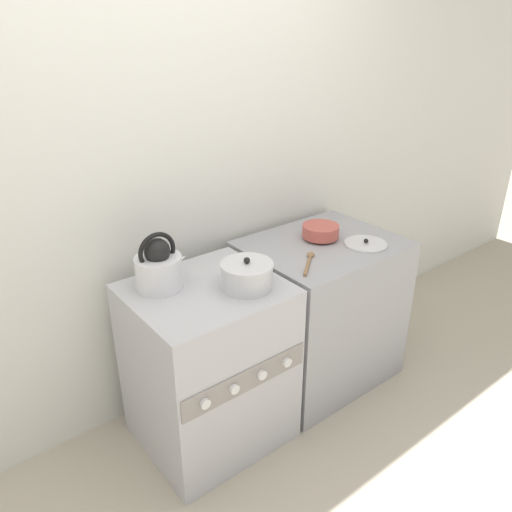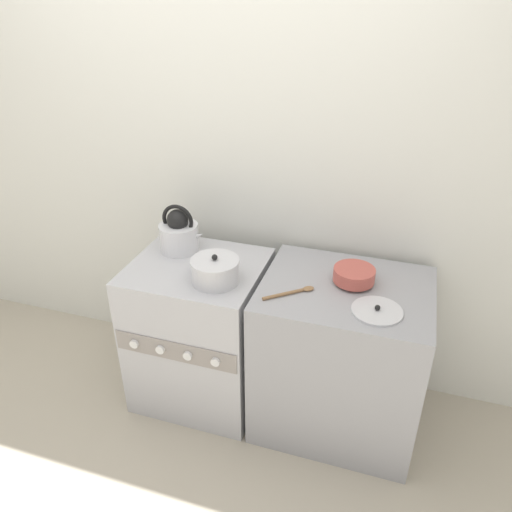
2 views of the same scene
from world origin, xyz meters
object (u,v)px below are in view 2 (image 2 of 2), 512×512
Objects in this scene: cooking_pot at (215,271)px; enamel_bowl at (354,275)px; stove at (200,331)px; kettle at (179,233)px; loose_pot_lid at (377,311)px.

enamel_bowl is at bearing 16.10° from cooking_pot.
stove is 0.55m from kettle.
cooking_pot is 0.76m from loose_pot_lid.
enamel_bowl is at bearing 123.02° from loose_pot_lid.
kettle is 1.12× the size of cooking_pot.
enamel_bowl reaches higher than loose_pot_lid.
loose_pot_lid is at bearing -7.94° from stove.
kettle is 0.92m from enamel_bowl.
cooking_pot reaches higher than loose_pot_lid.
loose_pot_lid reaches higher than stove.
enamel_bowl is at bearing -3.44° from kettle.
kettle is 1.16× the size of loose_pot_lid.
kettle is 0.38m from cooking_pot.
enamel_bowl reaches higher than stove.
loose_pot_lid is at bearing -1.59° from cooking_pot.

